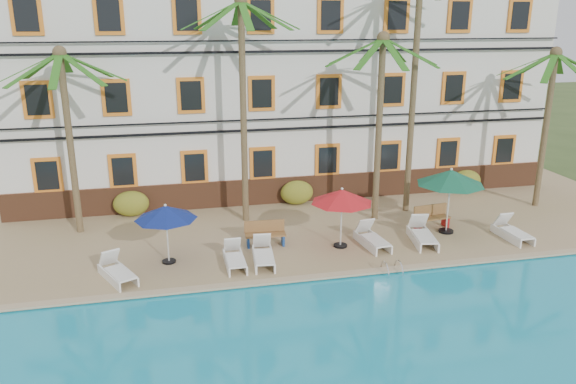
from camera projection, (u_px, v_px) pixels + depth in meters
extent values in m
plane|color=#384C23|center=(341.00, 270.00, 19.44)|extent=(100.00, 100.00, 0.00)
cube|color=tan|center=(306.00, 218.00, 24.06)|extent=(30.00, 12.00, 0.25)
cube|color=tan|center=(350.00, 273.00, 18.51)|extent=(30.00, 0.35, 0.06)
cube|color=silver|center=(281.00, 85.00, 27.19)|extent=(25.00, 6.00, 10.00)
cube|color=brown|center=(295.00, 189.00, 25.65)|extent=(25.00, 0.12, 1.20)
cube|color=orange|center=(48.00, 175.00, 23.08)|extent=(1.15, 0.10, 1.50)
cube|color=black|center=(47.00, 176.00, 23.04)|extent=(0.85, 0.04, 1.20)
cube|color=orange|center=(123.00, 171.00, 23.71)|extent=(1.15, 0.10, 1.50)
cube|color=black|center=(123.00, 171.00, 23.66)|extent=(0.85, 0.04, 1.20)
cube|color=orange|center=(195.00, 167.00, 24.33)|extent=(1.15, 0.10, 1.50)
cube|color=black|center=(195.00, 168.00, 24.29)|extent=(0.85, 0.04, 1.20)
cube|color=orange|center=(263.00, 163.00, 24.96)|extent=(1.15, 0.10, 1.50)
cube|color=black|center=(263.00, 164.00, 24.91)|extent=(0.85, 0.04, 1.20)
cube|color=orange|center=(327.00, 160.00, 25.59)|extent=(1.15, 0.10, 1.50)
cube|color=black|center=(328.00, 160.00, 25.54)|extent=(0.85, 0.04, 1.20)
cube|color=orange|center=(389.00, 157.00, 26.21)|extent=(1.15, 0.10, 1.50)
cube|color=black|center=(389.00, 157.00, 26.16)|extent=(0.85, 0.04, 1.20)
cube|color=orange|center=(448.00, 153.00, 26.84)|extent=(1.15, 0.10, 1.50)
cube|color=black|center=(448.00, 154.00, 26.79)|extent=(0.85, 0.04, 1.20)
cube|color=orange|center=(504.00, 150.00, 27.46)|extent=(1.15, 0.10, 1.50)
cube|color=black|center=(504.00, 150.00, 27.42)|extent=(0.85, 0.04, 1.20)
cube|color=orange|center=(38.00, 100.00, 22.16)|extent=(1.15, 0.10, 1.50)
cube|color=black|center=(37.00, 100.00, 22.12)|extent=(0.85, 0.04, 1.20)
cube|color=orange|center=(116.00, 98.00, 22.79)|extent=(1.15, 0.10, 1.50)
cube|color=black|center=(116.00, 98.00, 22.74)|extent=(0.85, 0.04, 1.20)
cube|color=orange|center=(191.00, 95.00, 23.41)|extent=(1.15, 0.10, 1.50)
cube|color=black|center=(191.00, 96.00, 23.37)|extent=(0.85, 0.04, 1.20)
cube|color=orange|center=(262.00, 93.00, 24.04)|extent=(1.15, 0.10, 1.50)
cube|color=black|center=(262.00, 94.00, 23.99)|extent=(0.85, 0.04, 1.20)
cube|color=orange|center=(329.00, 92.00, 24.66)|extent=(1.15, 0.10, 1.50)
cube|color=black|center=(329.00, 92.00, 24.62)|extent=(0.85, 0.04, 1.20)
cube|color=orange|center=(393.00, 90.00, 25.29)|extent=(1.15, 0.10, 1.50)
cube|color=black|center=(393.00, 90.00, 25.24)|extent=(0.85, 0.04, 1.20)
cube|color=orange|center=(453.00, 88.00, 25.92)|extent=(1.15, 0.10, 1.50)
cube|color=black|center=(454.00, 88.00, 25.87)|extent=(0.85, 0.04, 1.20)
cube|color=orange|center=(511.00, 86.00, 26.54)|extent=(1.15, 0.10, 1.50)
cube|color=black|center=(512.00, 86.00, 26.49)|extent=(0.85, 0.04, 1.20)
cube|color=orange|center=(26.00, 15.00, 21.21)|extent=(1.15, 0.10, 1.50)
cube|color=black|center=(26.00, 15.00, 21.16)|extent=(0.85, 0.04, 1.20)
cube|color=orange|center=(109.00, 15.00, 21.84)|extent=(1.15, 0.10, 1.50)
cube|color=black|center=(109.00, 15.00, 21.79)|extent=(0.85, 0.04, 1.20)
cube|color=orange|center=(187.00, 15.00, 22.46)|extent=(1.15, 0.10, 1.50)
cube|color=black|center=(187.00, 15.00, 22.42)|extent=(0.85, 0.04, 1.20)
cube|color=orange|center=(261.00, 15.00, 23.09)|extent=(1.15, 0.10, 1.50)
cube|color=black|center=(261.00, 15.00, 23.04)|extent=(0.85, 0.04, 1.20)
cube|color=orange|center=(330.00, 15.00, 23.71)|extent=(1.15, 0.10, 1.50)
cube|color=black|center=(331.00, 15.00, 23.67)|extent=(0.85, 0.04, 1.20)
cube|color=orange|center=(397.00, 15.00, 24.34)|extent=(1.15, 0.10, 1.50)
cube|color=black|center=(397.00, 15.00, 24.29)|extent=(0.85, 0.04, 1.20)
cube|color=orange|center=(460.00, 15.00, 24.96)|extent=(1.15, 0.10, 1.50)
cube|color=black|center=(460.00, 15.00, 24.92)|extent=(0.85, 0.04, 1.20)
cube|color=orange|center=(520.00, 16.00, 25.59)|extent=(1.15, 0.10, 1.50)
cube|color=black|center=(520.00, 16.00, 25.54)|extent=(0.85, 0.04, 1.20)
cube|color=black|center=(296.00, 128.00, 24.67)|extent=(25.00, 0.08, 0.10)
cube|color=black|center=(296.00, 118.00, 24.54)|extent=(25.00, 0.08, 0.06)
cube|color=black|center=(297.00, 51.00, 23.69)|extent=(25.00, 0.08, 0.10)
cube|color=black|center=(297.00, 40.00, 23.56)|extent=(25.00, 0.08, 0.06)
cylinder|color=brown|center=(71.00, 146.00, 21.21)|extent=(0.26, 0.26, 6.91)
sphere|color=brown|center=(59.00, 53.00, 20.18)|extent=(0.50, 0.50, 0.50)
cube|color=#236117|center=(66.00, 65.00, 21.40)|extent=(0.28, 2.28, 1.08)
cube|color=#236117|center=(42.00, 66.00, 20.92)|extent=(1.81, 1.81, 1.08)
cube|color=#236117|center=(28.00, 68.00, 20.10)|extent=(2.28, 0.28, 1.08)
cube|color=#236117|center=(33.00, 70.00, 19.43)|extent=(1.81, 1.81, 1.08)
cube|color=#236117|center=(56.00, 70.00, 19.28)|extent=(0.28, 2.28, 1.08)
cube|color=#236117|center=(82.00, 69.00, 19.76)|extent=(1.81, 1.81, 1.08)
cube|color=#236117|center=(94.00, 67.00, 20.58)|extent=(2.28, 0.28, 1.08)
cube|color=#236117|center=(87.00, 65.00, 21.25)|extent=(1.81, 1.81, 1.08)
cylinder|color=brown|center=(243.00, 116.00, 22.21)|extent=(0.26, 0.26, 8.73)
sphere|color=brown|center=(241.00, 0.00, 20.91)|extent=(0.50, 0.50, 0.50)
cube|color=#236117|center=(237.00, 15.00, 22.13)|extent=(0.28, 2.28, 1.08)
cube|color=#236117|center=(218.00, 15.00, 21.65)|extent=(1.81, 1.81, 1.08)
cube|color=#236117|center=(211.00, 15.00, 20.83)|extent=(2.28, 0.28, 1.08)
cube|color=#236117|center=(222.00, 15.00, 20.16)|extent=(1.81, 1.81, 1.08)
cube|color=#236117|center=(246.00, 15.00, 20.01)|extent=(0.28, 2.28, 1.08)
cube|color=#236117|center=(266.00, 15.00, 20.49)|extent=(1.81, 1.81, 1.08)
cube|color=#236117|center=(271.00, 15.00, 21.31)|extent=(2.28, 0.28, 1.08)
cube|color=#236117|center=(258.00, 15.00, 21.98)|extent=(1.81, 1.81, 1.08)
cylinder|color=brown|center=(379.00, 133.00, 22.55)|extent=(0.26, 0.26, 7.38)
sphere|color=brown|center=(383.00, 38.00, 21.45)|extent=(0.50, 0.50, 0.50)
cube|color=#236117|center=(372.00, 50.00, 22.66)|extent=(0.28, 2.28, 1.08)
cube|color=#236117|center=(356.00, 51.00, 22.19)|extent=(1.81, 1.81, 1.08)
cube|color=#236117|center=(355.00, 52.00, 21.37)|extent=(2.28, 0.28, 1.08)
cube|color=#236117|center=(370.00, 53.00, 20.69)|extent=(1.81, 1.81, 1.08)
cube|color=#236117|center=(394.00, 54.00, 20.55)|extent=(0.28, 2.28, 1.08)
cube|color=#236117|center=(411.00, 53.00, 21.03)|extent=(1.81, 1.81, 1.08)
cube|color=#236117|center=(410.00, 51.00, 21.84)|extent=(2.28, 0.28, 1.08)
cube|color=#236117|center=(394.00, 50.00, 22.52)|extent=(1.81, 1.81, 1.08)
cylinder|color=brown|center=(413.00, 98.00, 23.22)|extent=(0.26, 0.26, 9.88)
cylinder|color=brown|center=(545.00, 132.00, 24.36)|extent=(0.26, 0.26, 6.72)
sphere|color=brown|center=(556.00, 53.00, 23.36)|extent=(0.50, 0.50, 0.50)
cube|color=#236117|center=(537.00, 63.00, 24.57)|extent=(0.28, 2.28, 1.08)
cube|color=#236117|center=(526.00, 64.00, 24.10)|extent=(1.81, 1.81, 1.08)
cube|color=#236117|center=(530.00, 66.00, 23.28)|extent=(2.28, 0.28, 1.08)
cube|color=#236117|center=(550.00, 67.00, 22.60)|extent=(1.81, 1.81, 1.08)
cube|color=#236117|center=(573.00, 68.00, 22.46)|extent=(0.28, 2.28, 1.08)
cube|color=#236117|center=(558.00, 64.00, 24.43)|extent=(1.81, 1.81, 1.08)
ellipsoid|color=#305B1A|center=(131.00, 204.00, 23.83)|extent=(1.50, 0.90, 1.10)
ellipsoid|color=#305B1A|center=(297.00, 193.00, 25.35)|extent=(1.50, 0.90, 1.10)
ellipsoid|color=#305B1A|center=(466.00, 181.00, 27.10)|extent=(1.50, 0.90, 1.10)
cylinder|color=black|center=(169.00, 261.00, 19.43)|extent=(0.48, 0.48, 0.07)
cylinder|color=silver|center=(167.00, 235.00, 19.14)|extent=(0.06, 0.06, 2.04)
cone|color=navy|center=(166.00, 212.00, 18.90)|extent=(2.13, 2.13, 0.47)
sphere|color=silver|center=(165.00, 205.00, 18.82)|extent=(0.10, 0.10, 0.10)
cylinder|color=black|center=(340.00, 245.00, 20.77)|extent=(0.51, 0.51, 0.07)
cylinder|color=silver|center=(341.00, 219.00, 20.46)|extent=(0.06, 0.06, 2.19)
cone|color=red|center=(342.00, 196.00, 20.20)|extent=(2.28, 2.28, 0.50)
sphere|color=silver|center=(342.00, 189.00, 20.12)|extent=(0.10, 0.10, 0.10)
cylinder|color=black|center=(446.00, 231.00, 22.16)|extent=(0.59, 0.59, 0.08)
cylinder|color=silver|center=(449.00, 202.00, 21.80)|extent=(0.06, 0.06, 2.52)
cone|color=#12553C|center=(451.00, 177.00, 21.50)|extent=(2.63, 2.63, 0.58)
sphere|color=silver|center=(451.00, 169.00, 21.41)|extent=(0.10, 0.10, 0.10)
cube|color=white|center=(120.00, 273.00, 17.87)|extent=(1.10, 1.44, 0.06)
cube|color=white|center=(109.00, 257.00, 18.48)|extent=(0.75, 0.69, 0.65)
cube|color=white|center=(109.00, 278.00, 17.94)|extent=(0.85, 1.70, 0.30)
cube|color=white|center=(127.00, 273.00, 18.29)|extent=(0.85, 1.70, 0.30)
cube|color=white|center=(236.00, 260.00, 18.86)|extent=(0.58, 1.25, 0.06)
cube|color=white|center=(232.00, 244.00, 19.60)|extent=(0.58, 0.46, 0.62)
cube|color=white|center=(226.00, 262.00, 19.07)|extent=(0.06, 1.78, 0.29)
cube|color=white|center=(243.00, 261.00, 19.20)|extent=(0.06, 1.78, 0.29)
cube|color=white|center=(264.00, 257.00, 19.06)|extent=(0.75, 1.39, 0.06)
cube|color=white|center=(262.00, 240.00, 19.86)|extent=(0.66, 0.55, 0.67)
cube|color=white|center=(255.00, 259.00, 19.32)|extent=(0.25, 1.90, 0.31)
cube|color=white|center=(272.00, 258.00, 19.39)|extent=(0.25, 1.90, 0.31)
cube|color=white|center=(376.00, 240.00, 20.50)|extent=(0.76, 1.39, 0.06)
cube|color=white|center=(365.00, 226.00, 21.26)|extent=(0.67, 0.56, 0.67)
cube|color=white|center=(365.00, 243.00, 20.69)|extent=(0.27, 1.90, 0.31)
cube|color=white|center=(380.00, 241.00, 20.88)|extent=(0.27, 1.90, 0.31)
cube|color=white|center=(425.00, 236.00, 20.78)|extent=(0.91, 1.53, 0.07)
cube|color=white|center=(418.00, 221.00, 21.65)|extent=(0.75, 0.64, 0.72)
cube|color=white|center=(413.00, 239.00, 21.08)|extent=(0.43, 2.02, 0.33)
cube|color=white|center=(431.00, 238.00, 21.11)|extent=(0.43, 2.02, 0.33)
cube|color=white|center=(517.00, 233.00, 21.20)|extent=(0.66, 1.34, 0.06)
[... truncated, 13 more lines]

